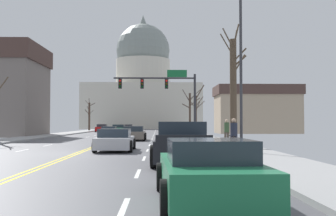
{
  "coord_description": "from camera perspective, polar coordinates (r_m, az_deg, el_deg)",
  "views": [
    {
      "loc": [
        4.14,
        -21.09,
        1.57
      ],
      "look_at": [
        5.41,
        35.47,
        3.58
      ],
      "focal_mm": 43.51,
      "sensor_mm": 36.0,
      "label": 1
    }
  ],
  "objects": [
    {
      "name": "bare_tree_02",
      "position": [
        54.34,
        3.09,
        -0.45
      ],
      "size": [
        2.52,
        1.01,
        5.87
      ],
      "color": "#423328",
      "rests_on": "ground"
    },
    {
      "name": "sedan_oncoming_02",
      "position": [
        68.0,
        -9.26,
        -2.82
      ],
      "size": [
        2.03,
        4.35,
        1.28
      ],
      "color": "#B71414",
      "rests_on": "ground"
    },
    {
      "name": "bicycle_parked",
      "position": [
        20.45,
        8.7,
        -5.05
      ],
      "size": [
        0.12,
        1.77,
        0.85
      ],
      "color": "black",
      "rests_on": "ground"
    },
    {
      "name": "signal_gantry",
      "position": [
        39.08,
        -0.41,
        2.72
      ],
      "size": [
        7.91,
        0.41,
        6.49
      ],
      "color": "#28282D",
      "rests_on": "ground"
    },
    {
      "name": "bare_tree_04",
      "position": [
        24.39,
        9.15,
        2.6
      ],
      "size": [
        1.57,
        2.1,
        7.52
      ],
      "color": "#4C3D2D",
      "rests_on": "ground"
    },
    {
      "name": "capitol_building",
      "position": [
        105.53,
        -3.53,
        2.8
      ],
      "size": [
        29.0,
        19.69,
        29.53
      ],
      "color": "beige",
      "rests_on": "ground"
    },
    {
      "name": "sedan_near_02",
      "position": [
        22.72,
        -7.41,
        -4.54
      ],
      "size": [
        2.08,
        4.43,
        1.22
      ],
      "color": "silver",
      "rests_on": "ground"
    },
    {
      "name": "bare_tree_00",
      "position": [
        44.31,
        3.89,
        -0.73
      ],
      "size": [
        2.02,
        2.55,
        5.47
      ],
      "color": "#423328",
      "rests_on": "ground"
    },
    {
      "name": "ground",
      "position": [
        21.55,
        -12.44,
        -6.11
      ],
      "size": [
        20.0,
        180.0,
        0.2
      ],
      "color": "#4F4F54"
    },
    {
      "name": "sedan_near_04",
      "position": [
        8.18,
        5.7,
        -8.98
      ],
      "size": [
        2.09,
        4.38,
        1.24
      ],
      "color": "#1E7247",
      "rests_on": "ground"
    },
    {
      "name": "pickup_truck_near_03",
      "position": [
        15.75,
        2.04,
        -5.15
      ],
      "size": [
        2.42,
        5.34,
        1.6
      ],
      "color": "black",
      "rests_on": "ground"
    },
    {
      "name": "bare_tree_01",
      "position": [
        75.57,
        -10.97,
        -1.05
      ],
      "size": [
        1.88,
        1.4,
        5.82
      ],
      "color": "#423328",
      "rests_on": "ground"
    },
    {
      "name": "sedan_near_00",
      "position": [
        35.82,
        -4.8,
        -3.61
      ],
      "size": [
        2.1,
        4.4,
        1.24
      ],
      "color": "#6B6056",
      "rests_on": "ground"
    },
    {
      "name": "sedan_near_01",
      "position": [
        28.84,
        1.12,
        -3.96
      ],
      "size": [
        2.09,
        4.55,
        1.28
      ],
      "color": "silver",
      "rests_on": "ground"
    },
    {
      "name": "sedan_oncoming_00",
      "position": [
        47.11,
        -8.3,
        -3.28
      ],
      "size": [
        1.99,
        4.29,
        1.12
      ],
      "color": "silver",
      "rests_on": "ground"
    },
    {
      "name": "sedan_oncoming_03",
      "position": [
        79.36,
        -5.62,
        -2.77
      ],
      "size": [
        2.04,
        4.3,
        1.18
      ],
      "color": "#B71414",
      "rests_on": "ground"
    },
    {
      "name": "pedestrian_00",
      "position": [
        28.19,
        8.23,
        -3.07
      ],
      "size": [
        0.35,
        0.34,
        1.65
      ],
      "color": "#4C4238",
      "rests_on": "ground"
    },
    {
      "name": "sedan_oncoming_01",
      "position": [
        59.39,
        -6.93,
        -2.96
      ],
      "size": [
        2.16,
        4.65,
        1.27
      ],
      "color": "#1E7247",
      "rests_on": "ground"
    },
    {
      "name": "flank_building_01",
      "position": [
        60.24,
        12.3,
        -0.18
      ],
      "size": [
        11.91,
        7.03,
        6.85
      ],
      "color": "tan",
      "rests_on": "ground"
    },
    {
      "name": "street_lamp_right",
      "position": [
        20.59,
        9.45,
        7.74
      ],
      "size": [
        2.15,
        0.24,
        8.39
      ],
      "color": "#333338",
      "rests_on": "ground"
    },
    {
      "name": "pedestrian_01",
      "position": [
        20.04,
        9.22,
        -3.51
      ],
      "size": [
        0.35,
        0.34,
        1.64
      ],
      "color": "#33333D",
      "rests_on": "ground"
    }
  ]
}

